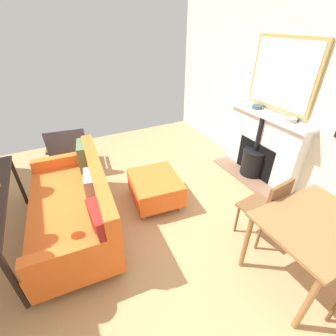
{
  "coord_description": "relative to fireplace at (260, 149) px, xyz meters",
  "views": [
    {
      "loc": [
        0.62,
        2.39,
        2.26
      ],
      "look_at": [
        -0.54,
        0.11,
        0.64
      ],
      "focal_mm": 25.28,
      "sensor_mm": 36.0,
      "label": 1
    }
  ],
  "objects": [
    {
      "name": "mantel_bowl_near",
      "position": [
        -0.02,
        -0.25,
        0.62
      ],
      "size": [
        0.15,
        0.15,
        0.05
      ],
      "color": "#334C56",
      "rests_on": "fireplace"
    },
    {
      "name": "dining_table",
      "position": [
        1.0,
        1.62,
        0.17
      ],
      "size": [
        0.98,
        0.78,
        0.74
      ],
      "color": "olive",
      "rests_on": "ground"
    },
    {
      "name": "wall_left",
      "position": [
        -0.2,
        -0.04,
        0.9
      ],
      "size": [
        0.12,
        5.29,
        2.74
      ],
      "primitive_type": "cube",
      "color": "silver",
      "rests_on": "ground"
    },
    {
      "name": "sofa",
      "position": [
        2.88,
        -0.07,
        -0.12
      ],
      "size": [
        1.0,
        1.9,
        0.83
      ],
      "color": "#B2B2B7",
      "rests_on": "ground"
    },
    {
      "name": "armchair_accent",
      "position": [
        2.76,
        -1.58,
        -0.03
      ],
      "size": [
        0.74,
        0.66,
        0.81
      ],
      "color": "brown",
      "rests_on": "ground"
    },
    {
      "name": "dining_chair_near_fireplace",
      "position": [
        0.99,
        1.1,
        0.04
      ],
      "size": [
        0.45,
        0.45,
        0.87
      ],
      "color": "brown",
      "rests_on": "ground"
    },
    {
      "name": "mantel_bowl_far",
      "position": [
        -0.02,
        0.37,
        0.62
      ],
      "size": [
        0.17,
        0.17,
        0.06
      ],
      "color": "#9E9384",
      "rests_on": "fireplace"
    },
    {
      "name": "mirror_over_mantel",
      "position": [
        -0.11,
        -0.0,
        1.13
      ],
      "size": [
        0.04,
        1.07,
        0.96
      ],
      "color": "tan"
    },
    {
      "name": "ottoman",
      "position": [
        1.81,
        -0.11,
        -0.23
      ],
      "size": [
        0.73,
        0.82,
        0.4
      ],
      "color": "#B2B2B7",
      "rests_on": "ground"
    },
    {
      "name": "fireplace",
      "position": [
        0.0,
        0.0,
        0.0
      ],
      "size": [
        0.53,
        1.45,
        1.06
      ],
      "color": "brown",
      "rests_on": "ground"
    },
    {
      "name": "ground_plane",
      "position": [
        2.25,
        -0.04,
        -0.48
      ],
      "size": [
        4.89,
        5.29,
        0.01
      ],
      "primitive_type": "cube",
      "color": "tan"
    }
  ]
}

